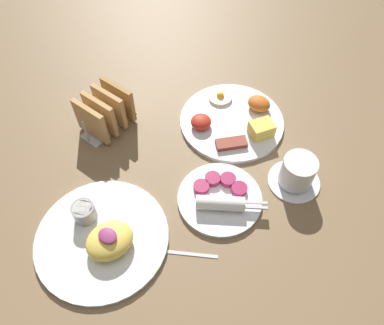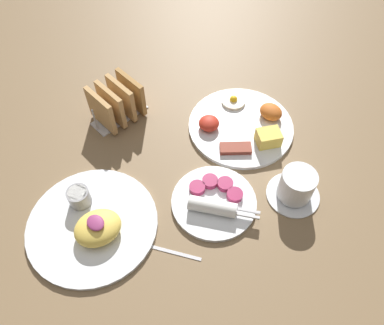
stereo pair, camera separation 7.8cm
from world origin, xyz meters
The scene contains 7 objects.
ground_plane centered at (0.00, 0.00, 0.00)m, with size 3.00×3.00×0.00m, color brown.
plate_breakfast centered at (0.04, 0.22, 0.01)m, with size 0.27×0.27×0.05m.
plate_condiments centered at (0.14, 0.01, 0.01)m, with size 0.20×0.19×0.04m.
plate_foreground centered at (0.00, -0.22, 0.01)m, with size 0.28×0.28×0.06m.
toast_rack centered at (-0.21, 0.02, 0.05)m, with size 0.10×0.15×0.10m.
coffee_cup centered at (0.25, 0.15, 0.04)m, with size 0.12×0.12×0.08m.
teaspoon centered at (0.14, -0.15, 0.00)m, with size 0.12×0.07×0.01m.
Camera 1 is at (0.35, -0.37, 0.73)m, focal length 35.00 mm.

